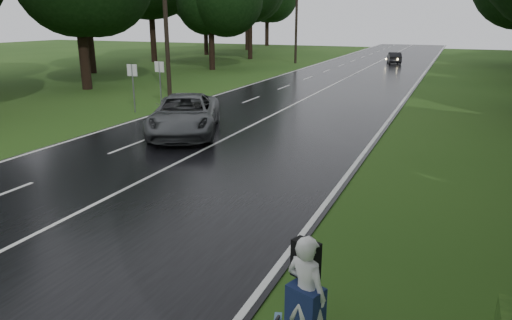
# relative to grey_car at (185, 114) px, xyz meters

# --- Properties ---
(ground) EXTENTS (160.00, 160.00, 0.00)m
(ground) POSITION_rel_grey_car_xyz_m (2.08, -10.75, -0.88)
(ground) COLOR #294B16
(ground) RESTS_ON ground
(road) EXTENTS (12.00, 140.00, 0.04)m
(road) POSITION_rel_grey_car_xyz_m (2.08, 9.25, -0.86)
(road) COLOR black
(road) RESTS_ON ground
(lane_center) EXTENTS (0.12, 140.00, 0.01)m
(lane_center) POSITION_rel_grey_car_xyz_m (2.08, 9.25, -0.83)
(lane_center) COLOR silver
(lane_center) RESTS_ON road
(grey_car) EXTENTS (5.04, 6.63, 1.67)m
(grey_car) POSITION_rel_grey_car_xyz_m (0.00, 0.00, 0.00)
(grey_car) COLOR #494C4E
(grey_car) RESTS_ON road
(far_car) EXTENTS (2.12, 3.95, 1.24)m
(far_car) POSITION_rel_grey_car_xyz_m (3.96, 37.90, -0.22)
(far_car) COLOR black
(far_car) RESTS_ON road
(hitchhiker) EXTENTS (0.81, 0.78, 1.90)m
(hitchhiker) POSITION_rel_grey_car_xyz_m (9.10, -11.30, 0.01)
(hitchhiker) COLOR silver
(hitchhiker) RESTS_ON ground
(utility_pole_mid) EXTENTS (1.80, 0.28, 9.94)m
(utility_pole_mid) POSITION_rel_grey_car_xyz_m (-6.42, 8.49, -0.88)
(utility_pole_mid) COLOR black
(utility_pole_mid) RESTS_ON ground
(utility_pole_far) EXTENTS (1.80, 0.28, 9.51)m
(utility_pole_far) POSITION_rel_grey_car_xyz_m (-6.42, 34.09, -0.88)
(utility_pole_far) COLOR black
(utility_pole_far) RESTS_ON ground
(road_sign_a) EXTENTS (0.62, 0.10, 2.59)m
(road_sign_a) POSITION_rel_grey_car_xyz_m (-5.12, 3.14, -0.88)
(road_sign_a) COLOR white
(road_sign_a) RESTS_ON ground
(road_sign_b) EXTENTS (0.61, 0.10, 2.53)m
(road_sign_b) POSITION_rel_grey_car_xyz_m (-5.12, 5.63, -0.88)
(road_sign_b) COLOR white
(road_sign_b) RESTS_ON ground
(tree_left_d) EXTENTS (8.80, 8.80, 13.75)m
(tree_left_d) POSITION_rel_grey_car_xyz_m (-13.73, 8.92, -0.88)
(tree_left_d) COLOR black
(tree_left_d) RESTS_ON ground
(tree_left_e) EXTENTS (7.64, 7.64, 11.94)m
(tree_left_e) POSITION_rel_grey_car_xyz_m (-11.78, 24.22, -0.88)
(tree_left_e) COLOR black
(tree_left_e) RESTS_ON ground
(tree_left_f) EXTENTS (10.29, 10.29, 16.07)m
(tree_left_f) POSITION_rel_grey_car_xyz_m (-13.49, 37.35, -0.88)
(tree_left_f) COLOR black
(tree_left_f) RESTS_ON ground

